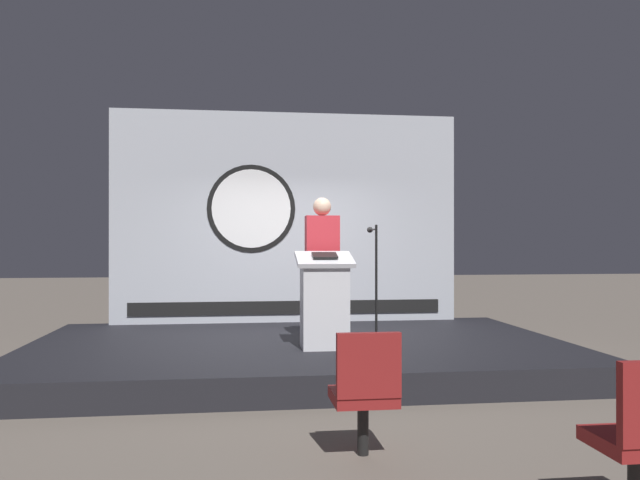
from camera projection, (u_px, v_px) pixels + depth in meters
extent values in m
plane|color=#6B6056|center=(299.00, 366.00, 7.66)|extent=(40.00, 40.00, 0.00)
cube|color=black|center=(299.00, 353.00, 7.66)|extent=(6.40, 4.00, 0.30)
cube|color=#B2B7C1|center=(287.00, 217.00, 9.50)|extent=(5.17, 0.10, 3.15)
cylinder|color=black|center=(251.00, 209.00, 9.38)|extent=(1.31, 0.02, 1.31)
cylinder|color=white|center=(251.00, 209.00, 9.37)|extent=(1.17, 0.02, 1.17)
cube|color=black|center=(287.00, 308.00, 9.44)|extent=(4.66, 0.02, 0.20)
cube|color=silver|center=(325.00, 305.00, 7.13)|extent=(0.52, 0.40, 0.98)
cube|color=silver|center=(325.00, 259.00, 7.14)|extent=(0.64, 0.49, 0.18)
cube|color=black|center=(325.00, 255.00, 7.12)|extent=(0.28, 0.20, 0.08)
cylinder|color=black|center=(322.00, 306.00, 7.62)|extent=(0.26, 0.26, 0.87)
cube|color=red|center=(322.00, 243.00, 7.62)|extent=(0.40, 0.24, 0.65)
sphere|color=beige|center=(322.00, 207.00, 7.62)|extent=(0.22, 0.22, 0.22)
cylinder|color=black|center=(376.00, 348.00, 7.06)|extent=(0.24, 0.24, 0.02)
cylinder|color=black|center=(376.00, 287.00, 7.06)|extent=(0.03, 0.03, 1.40)
cylinder|color=black|center=(373.00, 229.00, 7.23)|extent=(0.02, 0.34, 0.02)
sphere|color=#262626|center=(370.00, 230.00, 7.40)|extent=(0.07, 0.07, 0.07)
cylinder|color=black|center=(363.00, 428.00, 4.46)|extent=(0.08, 0.08, 0.37)
cube|color=maroon|center=(363.00, 397.00, 4.46)|extent=(0.44, 0.44, 0.08)
cube|color=maroon|center=(369.00, 365.00, 4.26)|extent=(0.44, 0.06, 0.44)
cube|color=maroon|center=(635.00, 442.00, 3.45)|extent=(0.44, 0.44, 0.08)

